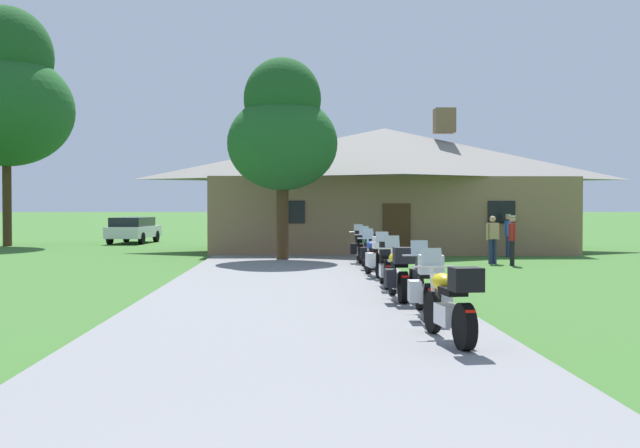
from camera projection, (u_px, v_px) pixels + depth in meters
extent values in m
plane|color=#386628|center=(294.00, 275.00, 22.58)|extent=(500.00, 500.00, 0.00)
cube|color=slate|center=(294.00, 280.00, 20.58)|extent=(6.40, 80.00, 0.06)
cylinder|color=black|center=(433.00, 312.00, 11.85)|extent=(0.19, 0.65, 0.64)
cylinder|color=black|center=(465.00, 327.00, 10.43)|extent=(0.23, 0.65, 0.64)
cube|color=silver|center=(448.00, 315.00, 11.12)|extent=(0.33, 0.59, 0.30)
ellipsoid|color=gold|center=(443.00, 282.00, 11.37)|extent=(0.36, 0.55, 0.26)
cube|color=black|center=(453.00, 291.00, 10.92)|extent=(0.34, 0.55, 0.10)
cylinder|color=silver|center=(434.00, 267.00, 11.80)|extent=(0.66, 0.11, 0.03)
cylinder|color=silver|center=(433.00, 289.00, 11.85)|extent=(0.09, 0.24, 0.73)
cube|color=#B2BCC6|center=(432.00, 257.00, 11.89)|extent=(0.33, 0.15, 0.27)
sphere|color=silver|center=(434.00, 276.00, 11.80)|extent=(0.11, 0.11, 0.11)
cube|color=black|center=(466.00, 279.00, 10.37)|extent=(0.44, 0.41, 0.32)
cube|color=red|center=(470.00, 312.00, 10.21)|extent=(0.14, 0.05, 0.06)
cylinder|color=silver|center=(466.00, 330.00, 10.77)|extent=(0.14, 0.55, 0.07)
cylinder|color=black|center=(420.00, 293.00, 14.54)|extent=(0.13, 0.64, 0.64)
cylinder|color=black|center=(430.00, 302.00, 13.10)|extent=(0.18, 0.65, 0.64)
cube|color=silver|center=(425.00, 294.00, 13.80)|extent=(0.28, 0.57, 0.30)
ellipsoid|color=black|center=(423.00, 267.00, 14.05)|extent=(0.32, 0.53, 0.26)
cube|color=black|center=(426.00, 275.00, 13.59)|extent=(0.30, 0.53, 0.10)
cylinder|color=silver|center=(420.00, 255.00, 14.49)|extent=(0.66, 0.06, 0.03)
cylinder|color=silver|center=(420.00, 273.00, 14.53)|extent=(0.07, 0.24, 0.73)
cube|color=#B2BCC6|center=(419.00, 248.00, 14.58)|extent=(0.32, 0.12, 0.27)
sphere|color=silver|center=(420.00, 263.00, 14.49)|extent=(0.11, 0.11, 0.11)
cube|color=#B7B7BC|center=(431.00, 264.00, 13.04)|extent=(0.41, 0.37, 0.32)
cube|color=red|center=(432.00, 290.00, 12.88)|extent=(0.14, 0.04, 0.06)
cylinder|color=silver|center=(436.00, 306.00, 13.42)|extent=(0.09, 0.55, 0.07)
cube|color=#B7B7BC|center=(415.00, 291.00, 13.15)|extent=(0.21, 0.41, 0.36)
cube|color=#B7B7BC|center=(445.00, 291.00, 13.15)|extent=(0.21, 0.41, 0.36)
cylinder|color=black|center=(392.00, 280.00, 16.92)|extent=(0.13, 0.64, 0.64)
cylinder|color=black|center=(403.00, 287.00, 15.49)|extent=(0.17, 0.64, 0.64)
cube|color=silver|center=(398.00, 281.00, 16.18)|extent=(0.27, 0.57, 0.30)
ellipsoid|color=gold|center=(396.00, 259.00, 16.43)|extent=(0.31, 0.53, 0.26)
cube|color=black|center=(399.00, 264.00, 15.98)|extent=(0.29, 0.53, 0.10)
cylinder|color=silver|center=(393.00, 248.00, 16.87)|extent=(0.66, 0.05, 0.03)
cylinder|color=silver|center=(392.00, 264.00, 16.92)|extent=(0.07, 0.24, 0.73)
cube|color=#B2BCC6|center=(392.00, 242.00, 16.96)|extent=(0.32, 0.12, 0.27)
sphere|color=silver|center=(393.00, 255.00, 16.87)|extent=(0.11, 0.11, 0.11)
cube|color=black|center=(404.00, 255.00, 15.42)|extent=(0.41, 0.37, 0.32)
cube|color=red|center=(405.00, 277.00, 15.26)|extent=(0.14, 0.03, 0.06)
cylinder|color=silver|center=(408.00, 290.00, 15.82)|extent=(0.08, 0.55, 0.07)
cube|color=black|center=(390.00, 278.00, 15.52)|extent=(0.21, 0.40, 0.36)
cube|color=black|center=(416.00, 278.00, 15.55)|extent=(0.21, 0.40, 0.36)
cylinder|color=black|center=(382.00, 270.00, 19.54)|extent=(0.12, 0.64, 0.64)
cylinder|color=black|center=(388.00, 276.00, 18.10)|extent=(0.17, 0.64, 0.64)
cube|color=silver|center=(385.00, 271.00, 18.80)|extent=(0.27, 0.56, 0.30)
ellipsoid|color=silver|center=(384.00, 251.00, 19.05)|extent=(0.31, 0.53, 0.26)
cube|color=black|center=(386.00, 256.00, 18.59)|extent=(0.29, 0.53, 0.10)
cylinder|color=silver|center=(382.00, 243.00, 19.49)|extent=(0.66, 0.04, 0.03)
cylinder|color=silver|center=(382.00, 256.00, 19.53)|extent=(0.06, 0.24, 0.73)
cube|color=#B2BCC6|center=(382.00, 237.00, 19.58)|extent=(0.32, 0.12, 0.27)
sphere|color=silver|center=(382.00, 248.00, 19.49)|extent=(0.11, 0.11, 0.11)
cube|color=black|center=(388.00, 248.00, 18.04)|extent=(0.41, 0.37, 0.32)
cube|color=red|center=(389.00, 267.00, 17.88)|extent=(0.14, 0.03, 0.06)
cylinder|color=silver|center=(393.00, 279.00, 18.43)|extent=(0.08, 0.55, 0.07)
cylinder|color=black|center=(368.00, 262.00, 22.33)|extent=(0.19, 0.65, 0.64)
cylinder|color=black|center=(380.00, 266.00, 20.91)|extent=(0.24, 0.65, 0.64)
cube|color=silver|center=(374.00, 262.00, 21.60)|extent=(0.33, 0.59, 0.30)
ellipsoid|color=#1E3899|center=(372.00, 246.00, 21.85)|extent=(0.37, 0.55, 0.26)
cube|color=black|center=(376.00, 250.00, 21.40)|extent=(0.35, 0.55, 0.10)
cylinder|color=silver|center=(369.00, 238.00, 22.28)|extent=(0.66, 0.12, 0.03)
cylinder|color=silver|center=(368.00, 250.00, 22.32)|extent=(0.09, 0.24, 0.73)
cube|color=#B2BCC6|center=(368.00, 233.00, 22.37)|extent=(0.33, 0.15, 0.27)
sphere|color=silver|center=(369.00, 243.00, 22.28)|extent=(0.11, 0.11, 0.11)
cube|color=silver|center=(381.00, 243.00, 20.85)|extent=(0.44, 0.41, 0.32)
cube|color=red|center=(382.00, 258.00, 20.69)|extent=(0.14, 0.05, 0.06)
cylinder|color=silver|center=(382.00, 269.00, 21.25)|extent=(0.14, 0.55, 0.07)
cube|color=silver|center=(370.00, 260.00, 20.91)|extent=(0.25, 0.42, 0.36)
cube|color=silver|center=(389.00, 259.00, 21.00)|extent=(0.25, 0.42, 0.36)
cylinder|color=black|center=(364.00, 256.00, 25.11)|extent=(0.17, 0.65, 0.64)
cylinder|color=black|center=(373.00, 259.00, 23.68)|extent=(0.21, 0.65, 0.64)
cube|color=silver|center=(369.00, 256.00, 24.38)|extent=(0.31, 0.58, 0.30)
ellipsoid|color=#195B33|center=(367.00, 241.00, 24.62)|extent=(0.35, 0.55, 0.26)
cube|color=black|center=(370.00, 245.00, 24.17)|extent=(0.33, 0.54, 0.10)
cylinder|color=silver|center=(364.00, 235.00, 25.06)|extent=(0.66, 0.09, 0.03)
cylinder|color=silver|center=(364.00, 245.00, 25.10)|extent=(0.08, 0.24, 0.73)
cube|color=#B2BCC6|center=(364.00, 230.00, 25.15)|extent=(0.33, 0.14, 0.27)
sphere|color=silver|center=(364.00, 239.00, 25.06)|extent=(0.11, 0.11, 0.11)
cube|color=black|center=(373.00, 238.00, 23.62)|extent=(0.43, 0.39, 0.32)
cube|color=red|center=(374.00, 252.00, 23.46)|extent=(0.14, 0.04, 0.06)
cylinder|color=silver|center=(375.00, 262.00, 24.02)|extent=(0.12, 0.55, 0.07)
cube|color=black|center=(364.00, 253.00, 23.70)|extent=(0.24, 0.42, 0.36)
cube|color=black|center=(381.00, 253.00, 23.76)|extent=(0.24, 0.42, 0.36)
cylinder|color=black|center=(359.00, 252.00, 27.72)|extent=(0.12, 0.64, 0.64)
cylinder|color=black|center=(361.00, 254.00, 26.29)|extent=(0.17, 0.64, 0.64)
cube|color=silver|center=(360.00, 251.00, 26.98)|extent=(0.27, 0.57, 0.30)
ellipsoid|color=gold|center=(359.00, 238.00, 27.23)|extent=(0.31, 0.53, 0.26)
cube|color=black|center=(360.00, 241.00, 26.78)|extent=(0.29, 0.53, 0.10)
cylinder|color=silver|center=(359.00, 232.00, 27.67)|extent=(0.66, 0.05, 0.03)
cylinder|color=silver|center=(359.00, 241.00, 27.72)|extent=(0.07, 0.24, 0.73)
cube|color=#B2BCC6|center=(358.00, 228.00, 27.77)|extent=(0.32, 0.12, 0.27)
sphere|color=silver|center=(359.00, 236.00, 27.67)|extent=(0.11, 0.11, 0.11)
cube|color=black|center=(361.00, 235.00, 26.22)|extent=(0.41, 0.37, 0.32)
cube|color=red|center=(362.00, 248.00, 26.06)|extent=(0.14, 0.03, 0.06)
cylinder|color=silver|center=(365.00, 256.00, 26.61)|extent=(0.08, 0.55, 0.07)
cube|color=black|center=(353.00, 249.00, 26.33)|extent=(0.21, 0.40, 0.36)
cube|color=black|center=(369.00, 249.00, 26.33)|extent=(0.21, 0.40, 0.36)
cube|color=#896B4C|center=(385.00, 215.00, 35.11)|extent=(15.06, 8.25, 3.20)
pyramid|color=gray|center=(385.00, 154.00, 35.05)|extent=(15.96, 8.75, 2.31)
cube|color=brown|center=(444.00, 121.00, 35.11)|extent=(0.90, 0.90, 1.10)
cube|color=#472D19|center=(397.00, 230.00, 30.97)|extent=(1.10, 0.08, 2.10)
cube|color=black|center=(291.00, 212.00, 30.81)|extent=(1.10, 0.06, 0.90)
cube|color=black|center=(501.00, 212.00, 31.10)|extent=(1.10, 0.06, 0.90)
cylinder|color=navy|center=(508.00, 246.00, 30.39)|extent=(0.14, 0.14, 0.86)
cylinder|color=navy|center=(508.00, 246.00, 30.56)|extent=(0.14, 0.14, 0.86)
cube|color=#2D56AD|center=(508.00, 228.00, 30.46)|extent=(0.34, 0.42, 0.56)
cylinder|color=#2D56AD|center=(507.00, 229.00, 30.24)|extent=(0.09, 0.09, 0.58)
cylinder|color=#2D56AD|center=(509.00, 228.00, 30.67)|extent=(0.09, 0.09, 0.58)
sphere|color=tan|center=(508.00, 217.00, 30.45)|extent=(0.21, 0.21, 0.21)
cylinder|color=#B2AD99|center=(508.00, 215.00, 30.44)|extent=(0.22, 0.22, 0.05)
cylinder|color=black|center=(512.00, 253.00, 26.00)|extent=(0.14, 0.14, 0.86)
cylinder|color=black|center=(512.00, 253.00, 26.17)|extent=(0.14, 0.14, 0.86)
cube|color=#A8231E|center=(512.00, 232.00, 26.07)|extent=(0.33, 0.41, 0.56)
cylinder|color=#A8231E|center=(512.00, 233.00, 25.85)|extent=(0.09, 0.09, 0.58)
cylinder|color=#A8231E|center=(513.00, 232.00, 26.29)|extent=(0.09, 0.09, 0.58)
sphere|color=tan|center=(512.00, 219.00, 26.06)|extent=(0.21, 0.21, 0.21)
cylinder|color=#B2AD99|center=(512.00, 216.00, 26.06)|extent=(0.22, 0.22, 0.05)
cylinder|color=navy|center=(495.00, 251.00, 26.94)|extent=(0.14, 0.14, 0.86)
cylinder|color=navy|center=(490.00, 252.00, 26.86)|extent=(0.14, 0.14, 0.86)
cube|color=tan|center=(493.00, 231.00, 26.89)|extent=(0.42, 0.35, 0.56)
cylinder|color=tan|center=(498.00, 231.00, 26.99)|extent=(0.09, 0.09, 0.58)
cylinder|color=tan|center=(487.00, 232.00, 26.79)|extent=(0.09, 0.09, 0.58)
sphere|color=tan|center=(493.00, 219.00, 26.88)|extent=(0.21, 0.21, 0.21)
cylinder|color=#422D19|center=(283.00, 217.00, 28.40)|extent=(0.44, 0.44, 3.18)
ellipsoid|color=#1E5623|center=(282.00, 143.00, 28.34)|extent=(4.03, 4.03, 3.43)
ellipsoid|color=#1B4E20|center=(282.00, 99.00, 28.30)|extent=(2.82, 2.82, 3.02)
cylinder|color=#422D19|center=(7.00, 196.00, 38.95)|extent=(0.44, 0.44, 5.00)
ellipsoid|color=#1E5623|center=(6.00, 110.00, 38.85)|extent=(6.67, 6.67, 5.67)
ellipsoid|color=#1B4E20|center=(6.00, 56.00, 38.79)|extent=(4.67, 4.67, 5.00)
cube|color=silver|center=(134.00, 232.00, 42.01)|extent=(2.24, 4.75, 0.60)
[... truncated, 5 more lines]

